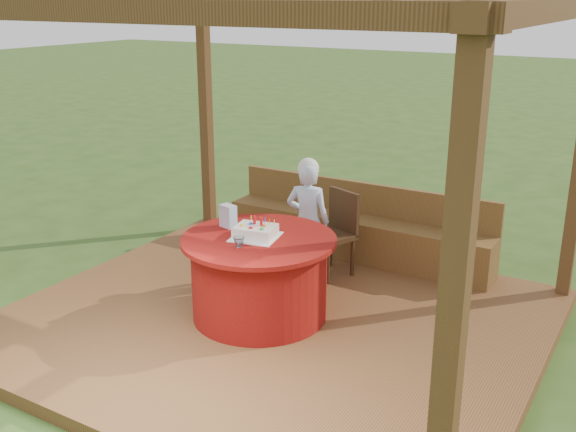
{
  "coord_description": "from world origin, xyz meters",
  "views": [
    {
      "loc": [
        2.89,
        -4.61,
        2.86
      ],
      "look_at": [
        0.0,
        0.25,
        1.0
      ],
      "focal_mm": 42.0,
      "sensor_mm": 36.0,
      "label": 1
    }
  ],
  "objects_px": {
    "drinking_glass": "(239,242)",
    "gift_bag": "(228,216)",
    "elderly_woman": "(308,218)",
    "birthday_cake": "(255,231)",
    "chair": "(335,229)",
    "bench": "(357,233)",
    "table": "(259,277)"
  },
  "relations": [
    {
      "from": "table",
      "to": "gift_bag",
      "type": "relative_size",
      "value": 6.56
    },
    {
      "from": "elderly_woman",
      "to": "birthday_cake",
      "type": "xyz_separation_m",
      "value": [
        0.03,
        -0.99,
        0.17
      ]
    },
    {
      "from": "chair",
      "to": "drinking_glass",
      "type": "height_order",
      "value": "chair"
    },
    {
      "from": "chair",
      "to": "birthday_cake",
      "type": "distance_m",
      "value": 1.28
    },
    {
      "from": "elderly_woman",
      "to": "birthday_cake",
      "type": "height_order",
      "value": "elderly_woman"
    },
    {
      "from": "bench",
      "to": "elderly_woman",
      "type": "relative_size",
      "value": 2.42
    },
    {
      "from": "birthday_cake",
      "to": "gift_bag",
      "type": "distance_m",
      "value": 0.38
    },
    {
      "from": "table",
      "to": "drinking_glass",
      "type": "distance_m",
      "value": 0.49
    },
    {
      "from": "birthday_cake",
      "to": "drinking_glass",
      "type": "height_order",
      "value": "birthday_cake"
    },
    {
      "from": "drinking_glass",
      "to": "gift_bag",
      "type": "bearing_deg",
      "value": 135.13
    },
    {
      "from": "table",
      "to": "birthday_cake",
      "type": "distance_m",
      "value": 0.42
    },
    {
      "from": "chair",
      "to": "elderly_woman",
      "type": "height_order",
      "value": "elderly_woman"
    },
    {
      "from": "elderly_woman",
      "to": "chair",
      "type": "bearing_deg",
      "value": 50.3
    },
    {
      "from": "bench",
      "to": "gift_bag",
      "type": "height_order",
      "value": "gift_bag"
    },
    {
      "from": "chair",
      "to": "elderly_woman",
      "type": "relative_size",
      "value": 0.7
    },
    {
      "from": "gift_bag",
      "to": "bench",
      "type": "bearing_deg",
      "value": 86.89
    },
    {
      "from": "table",
      "to": "drinking_glass",
      "type": "bearing_deg",
      "value": -94.27
    },
    {
      "from": "gift_bag",
      "to": "elderly_woman",
      "type": "bearing_deg",
      "value": 84.02
    },
    {
      "from": "elderly_woman",
      "to": "drinking_glass",
      "type": "height_order",
      "value": "elderly_woman"
    },
    {
      "from": "birthday_cake",
      "to": "gift_bag",
      "type": "relative_size",
      "value": 2.22
    },
    {
      "from": "bench",
      "to": "gift_bag",
      "type": "xyz_separation_m",
      "value": [
        -0.52,
        -1.66,
        0.58
      ]
    },
    {
      "from": "table",
      "to": "birthday_cake",
      "type": "xyz_separation_m",
      "value": [
        -0.03,
        -0.0,
        0.42
      ]
    },
    {
      "from": "bench",
      "to": "table",
      "type": "xyz_separation_m",
      "value": [
        -0.12,
        -1.75,
        0.11
      ]
    },
    {
      "from": "bench",
      "to": "chair",
      "type": "bearing_deg",
      "value": -89.61
    },
    {
      "from": "bench",
      "to": "drinking_glass",
      "type": "xyz_separation_m",
      "value": [
        -0.14,
        -2.03,
        0.52
      ]
    },
    {
      "from": "table",
      "to": "chair",
      "type": "height_order",
      "value": "chair"
    },
    {
      "from": "elderly_woman",
      "to": "drinking_glass",
      "type": "xyz_separation_m",
      "value": [
        0.05,
        -1.26,
        0.16
      ]
    },
    {
      "from": "birthday_cake",
      "to": "chair",
      "type": "bearing_deg",
      "value": 82.62
    },
    {
      "from": "birthday_cake",
      "to": "drinking_glass",
      "type": "xyz_separation_m",
      "value": [
        0.01,
        -0.27,
        -0.01
      ]
    },
    {
      "from": "chair",
      "to": "elderly_woman",
      "type": "xyz_separation_m",
      "value": [
        -0.19,
        -0.23,
        0.15
      ]
    },
    {
      "from": "gift_bag",
      "to": "drinking_glass",
      "type": "distance_m",
      "value": 0.53
    },
    {
      "from": "elderly_woman",
      "to": "gift_bag",
      "type": "height_order",
      "value": "elderly_woman"
    }
  ]
}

